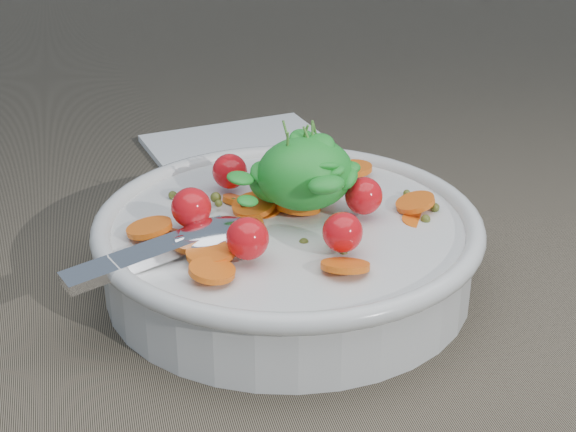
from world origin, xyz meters
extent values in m
plane|color=#6E624F|center=(0.00, 0.00, 0.00)|extent=(6.00, 6.00, 0.00)
cylinder|color=silver|center=(0.01, 0.00, 0.02)|extent=(0.25, 0.25, 0.05)
torus|color=silver|center=(0.01, 0.00, 0.05)|extent=(0.27, 0.27, 0.01)
cylinder|color=silver|center=(0.01, 0.00, 0.00)|extent=(0.13, 0.13, 0.01)
cylinder|color=brown|center=(0.01, 0.00, 0.02)|extent=(0.23, 0.23, 0.04)
cylinder|color=orange|center=(0.00, 0.02, 0.05)|extent=(0.04, 0.04, 0.01)
cylinder|color=orange|center=(0.03, -0.08, 0.05)|extent=(0.04, 0.03, 0.01)
cylinder|color=orange|center=(0.10, 0.00, 0.05)|extent=(0.04, 0.04, 0.01)
cylinder|color=orange|center=(0.02, 0.02, 0.05)|extent=(0.04, 0.04, 0.01)
cylinder|color=orange|center=(-0.01, 0.04, 0.05)|extent=(0.04, 0.03, 0.01)
cylinder|color=orange|center=(-0.05, -0.07, 0.06)|extent=(0.04, 0.04, 0.01)
cylinder|color=orange|center=(0.08, 0.06, 0.06)|extent=(0.04, 0.04, 0.01)
cylinder|color=orange|center=(-0.05, -0.04, 0.06)|extent=(0.04, 0.04, 0.01)
cylinder|color=orange|center=(-0.06, 0.01, 0.05)|extent=(0.02, 0.03, 0.01)
cylinder|color=orange|center=(0.10, -0.02, 0.05)|extent=(0.04, 0.04, 0.01)
cylinder|color=orange|center=(0.03, 0.02, 0.05)|extent=(0.03, 0.03, 0.01)
cylinder|color=orange|center=(-0.06, -0.02, 0.05)|extent=(0.04, 0.03, 0.02)
cylinder|color=orange|center=(-0.01, 0.02, 0.05)|extent=(0.04, 0.04, 0.01)
cylinder|color=orange|center=(-0.02, -0.01, 0.05)|extent=(0.04, 0.04, 0.01)
cylinder|color=orange|center=(-0.02, 0.00, 0.05)|extent=(0.03, 0.03, 0.01)
cylinder|color=orange|center=(-0.08, 0.00, 0.06)|extent=(0.03, 0.03, 0.01)
sphere|color=#4F571D|center=(0.12, -0.01, 0.05)|extent=(0.01, 0.01, 0.01)
sphere|color=#4F571D|center=(0.00, 0.04, 0.05)|extent=(0.01, 0.01, 0.01)
sphere|color=#4F571D|center=(0.02, -0.03, 0.05)|extent=(0.01, 0.01, 0.01)
sphere|color=#4F571D|center=(-0.03, 0.04, 0.06)|extent=(0.01, 0.01, 0.01)
sphere|color=#4F571D|center=(-0.01, 0.02, 0.06)|extent=(0.01, 0.01, 0.01)
sphere|color=#4F571D|center=(0.04, -0.05, 0.05)|extent=(0.01, 0.01, 0.01)
sphere|color=#4F571D|center=(-0.05, 0.03, 0.05)|extent=(0.01, 0.01, 0.01)
sphere|color=#4F571D|center=(-0.06, 0.06, 0.05)|extent=(0.01, 0.01, 0.01)
sphere|color=#4F571D|center=(-0.02, 0.04, 0.05)|extent=(0.01, 0.01, 0.01)
sphere|color=#4F571D|center=(0.11, 0.02, 0.05)|extent=(0.01, 0.01, 0.01)
sphere|color=#4F571D|center=(0.10, -0.02, 0.05)|extent=(0.01, 0.01, 0.01)
sphere|color=#4F571D|center=(0.03, -0.04, 0.05)|extent=(0.01, 0.01, 0.01)
sphere|color=#4F571D|center=(0.05, -0.01, 0.05)|extent=(0.01, 0.01, 0.01)
sphere|color=#4F571D|center=(-0.04, 0.05, 0.05)|extent=(0.01, 0.01, 0.01)
sphere|color=#4F571D|center=(0.04, -0.02, 0.05)|extent=(0.01, 0.01, 0.01)
sphere|color=#4F571D|center=(0.05, 0.07, 0.05)|extent=(0.01, 0.01, 0.01)
sphere|color=#4F571D|center=(-0.03, 0.03, 0.05)|extent=(0.01, 0.01, 0.01)
sphere|color=#4F571D|center=(-0.05, 0.00, 0.05)|extent=(0.01, 0.01, 0.01)
sphere|color=red|center=(0.06, -0.01, 0.07)|extent=(0.03, 0.03, 0.03)
sphere|color=red|center=(0.05, 0.04, 0.07)|extent=(0.03, 0.03, 0.03)
sphere|color=red|center=(-0.02, 0.06, 0.07)|extent=(0.03, 0.03, 0.03)
sphere|color=red|center=(-0.05, 0.00, 0.07)|extent=(0.03, 0.03, 0.03)
sphere|color=red|center=(-0.03, -0.05, 0.07)|extent=(0.03, 0.03, 0.03)
sphere|color=red|center=(0.03, -0.06, 0.07)|extent=(0.03, 0.03, 0.03)
ellipsoid|color=green|center=(0.03, 0.01, 0.08)|extent=(0.07, 0.06, 0.05)
ellipsoid|color=green|center=(0.01, 0.02, 0.07)|extent=(0.04, 0.04, 0.03)
ellipsoid|color=green|center=(0.06, 0.00, 0.08)|extent=(0.02, 0.02, 0.01)
ellipsoid|color=green|center=(0.04, -0.01, 0.09)|extent=(0.03, 0.03, 0.02)
ellipsoid|color=green|center=(0.00, 0.01, 0.08)|extent=(0.03, 0.03, 0.02)
ellipsoid|color=green|center=(0.03, -0.03, 0.09)|extent=(0.03, 0.02, 0.01)
ellipsoid|color=green|center=(0.04, 0.01, 0.09)|extent=(0.02, 0.02, 0.02)
ellipsoid|color=green|center=(0.03, 0.01, 0.08)|extent=(0.03, 0.03, 0.02)
ellipsoid|color=green|center=(-0.02, 0.01, 0.08)|extent=(0.03, 0.03, 0.01)
ellipsoid|color=green|center=(0.04, 0.02, 0.08)|extent=(0.03, 0.03, 0.02)
ellipsoid|color=green|center=(0.03, 0.01, 0.09)|extent=(0.02, 0.03, 0.02)
ellipsoid|color=green|center=(0.02, 0.01, 0.09)|extent=(0.02, 0.02, 0.02)
ellipsoid|color=green|center=(-0.02, -0.01, 0.07)|extent=(0.02, 0.02, 0.01)
ellipsoid|color=green|center=(0.03, 0.01, 0.08)|extent=(0.03, 0.03, 0.01)
ellipsoid|color=green|center=(0.03, -0.01, 0.08)|extent=(0.02, 0.02, 0.02)
ellipsoid|color=green|center=(0.05, -0.01, 0.08)|extent=(0.03, 0.03, 0.02)
ellipsoid|color=green|center=(0.03, 0.02, 0.10)|extent=(0.03, 0.03, 0.03)
ellipsoid|color=green|center=(0.03, 0.01, 0.09)|extent=(0.02, 0.02, 0.02)
ellipsoid|color=green|center=(0.03, 0.01, 0.08)|extent=(0.03, 0.03, 0.02)
ellipsoid|color=green|center=(0.03, 0.01, 0.09)|extent=(0.02, 0.02, 0.02)
ellipsoid|color=green|center=(0.03, 0.01, 0.09)|extent=(0.03, 0.03, 0.03)
ellipsoid|color=green|center=(0.03, 0.02, 0.08)|extent=(0.02, 0.03, 0.02)
ellipsoid|color=green|center=(0.04, -0.01, 0.09)|extent=(0.03, 0.02, 0.02)
ellipsoid|color=green|center=(0.04, 0.01, 0.10)|extent=(0.03, 0.03, 0.02)
ellipsoid|color=green|center=(0.02, 0.01, 0.09)|extent=(0.02, 0.03, 0.02)
ellipsoid|color=green|center=(0.03, 0.00, 0.09)|extent=(0.03, 0.02, 0.03)
cylinder|color=#4C8C33|center=(0.04, 0.02, 0.09)|extent=(0.01, 0.00, 0.04)
cylinder|color=#4C8C33|center=(0.03, 0.01, 0.09)|extent=(0.02, 0.01, 0.04)
cylinder|color=#4C8C33|center=(0.03, 0.01, 0.09)|extent=(0.00, 0.01, 0.04)
cylinder|color=#4C8C33|center=(0.02, 0.02, 0.09)|extent=(0.01, 0.01, 0.04)
cylinder|color=#4C8C33|center=(0.01, 0.01, 0.09)|extent=(0.00, 0.01, 0.04)
cylinder|color=#4C8C33|center=(0.02, 0.02, 0.09)|extent=(0.01, 0.02, 0.04)
ellipsoid|color=silver|center=(-0.04, -0.02, 0.05)|extent=(0.07, 0.06, 0.02)
cube|color=silver|center=(-0.08, -0.03, 0.05)|extent=(0.11, 0.05, 0.02)
cylinder|color=silver|center=(-0.06, -0.03, 0.06)|extent=(0.02, 0.02, 0.01)
cube|color=white|center=(0.03, 0.25, 0.00)|extent=(0.19, 0.17, 0.01)
camera|label=1|loc=(-0.12, -0.52, 0.32)|focal=55.00mm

